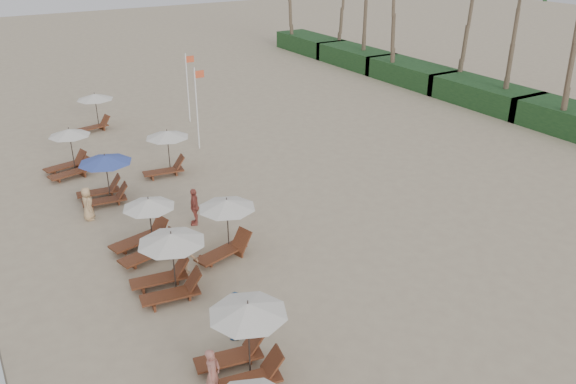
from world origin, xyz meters
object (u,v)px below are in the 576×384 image
beachgoer_near (213,374)px  lounger_station_2 (167,264)px  lounger_station_3 (143,231)px  lounger_station_1 (241,342)px  beachgoer_mid_a (235,316)px  lounger_station_5 (67,155)px  inland_station_0 (224,225)px  inland_station_1 (165,149)px  beachgoer_far_b (87,204)px  beachgoer_mid_b (184,254)px  inland_station_2 (94,108)px  beachgoer_far_a (194,207)px  flag_pole_near (197,105)px  lounger_station_4 (103,178)px

beachgoer_near → lounger_station_2: bearing=42.0°
lounger_station_3 → beachgoer_near: size_ratio=1.76×
lounger_station_1 → beachgoer_near: 1.15m
lounger_station_3 → beachgoer_mid_a: (0.72, -6.41, -0.15)m
lounger_station_2 → lounger_station_5: (-0.59, 12.73, -0.06)m
beachgoer_mid_a → lounger_station_1: bearing=40.8°
inland_station_0 → beachgoer_near: inland_station_0 is taller
inland_station_1 → beachgoer_near: inland_station_1 is taller
inland_station_0 → inland_station_1: size_ratio=1.03×
beachgoer_far_b → lounger_station_2: bearing=-159.7°
inland_station_1 → beachgoer_mid_a: 13.87m
beachgoer_mid_b → inland_station_1: bearing=-59.3°
inland_station_0 → inland_station_2: (-0.32, 17.99, 0.09)m
lounger_station_1 → beachgoer_far_a: (2.48, 9.26, -0.33)m
lounger_station_2 → inland_station_1: (3.72, 10.17, 0.21)m
inland_station_2 → beachgoer_mid_b: size_ratio=1.63×
lounger_station_5 → beachgoer_mid_a: (1.47, -16.12, -0.26)m
lounger_station_1 → lounger_station_3: (-0.14, 8.02, -0.20)m
lounger_station_5 → inland_station_1: 5.02m
beachgoer_far_a → flag_pole_near: bearing=-179.0°
lounger_station_1 → inland_station_2: 24.36m
beachgoer_mid_b → beachgoer_far_a: same height
beachgoer_near → beachgoer_far_a: beachgoer_far_a is taller
lounger_station_3 → lounger_station_1: bearing=-89.0°
inland_station_1 → beachgoer_mid_a: inland_station_1 is taller
lounger_station_2 → lounger_station_4: 8.60m
beachgoer_near → beachgoer_mid_b: (1.66, 6.16, 0.06)m
beachgoer_mid_a → beachgoer_far_b: size_ratio=1.07×
beachgoer_far_b → inland_station_1: bearing=-44.3°
lounger_station_3 → inland_station_2: 16.41m
beachgoer_mid_b → beachgoer_mid_a: bearing=136.7°
beachgoer_far_a → beachgoer_mid_b: bearing=-3.1°
lounger_station_5 → beachgoer_mid_b: lounger_station_5 is taller
lounger_station_5 → inland_station_0: lounger_station_5 is taller
lounger_station_1 → lounger_station_2: lounger_station_1 is taller
inland_station_2 → beachgoer_near: 24.79m
lounger_station_3 → inland_station_2: (2.28, 16.24, 0.43)m
beachgoer_far_a → beachgoer_far_b: 4.71m
inland_station_0 → beachgoer_far_b: (-3.76, 5.80, -0.55)m
lounger_station_2 → flag_pole_near: bearing=62.5°
inland_station_0 → beachgoer_mid_a: bearing=-112.0°
lounger_station_1 → beachgoer_mid_b: bearing=83.9°
inland_station_2 → lounger_station_3: bearing=-98.0°
beachgoer_mid_b → inland_station_2: bearing=-47.4°
lounger_station_2 → lounger_station_4: size_ratio=1.01×
lounger_station_3 → inland_station_0: bearing=-34.0°
beachgoer_mid_a → beachgoer_mid_b: size_ratio=0.97×
inland_station_1 → beachgoer_far_a: inland_station_1 is taller
beachgoer_mid_a → beachgoer_far_a: bearing=-133.5°
inland_station_2 → lounger_station_2: bearing=-97.2°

